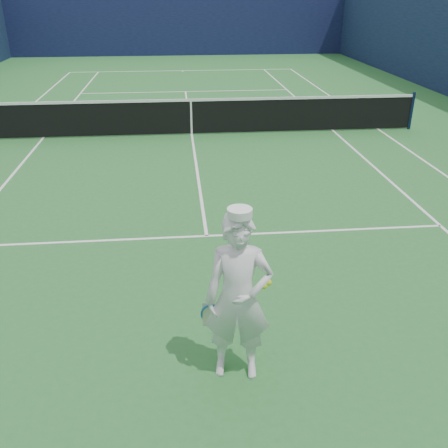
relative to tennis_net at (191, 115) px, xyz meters
name	(u,v)px	position (x,y,z in m)	size (l,w,h in m)	color
ground	(192,135)	(0.00, 0.00, -0.55)	(80.00, 80.00, 0.00)	#27682D
court_markings	(192,134)	(0.00, 0.00, -0.55)	(11.03, 23.83, 0.01)	white
windscreen_fence	(190,61)	(0.00, 0.00, 1.45)	(20.12, 36.12, 4.00)	#0F153A
tennis_net	(191,115)	(0.00, 0.00, 0.00)	(12.88, 0.09, 1.07)	#141E4C
tennis_player	(238,298)	(0.12, -9.67, 0.39)	(0.77, 0.57, 1.94)	white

